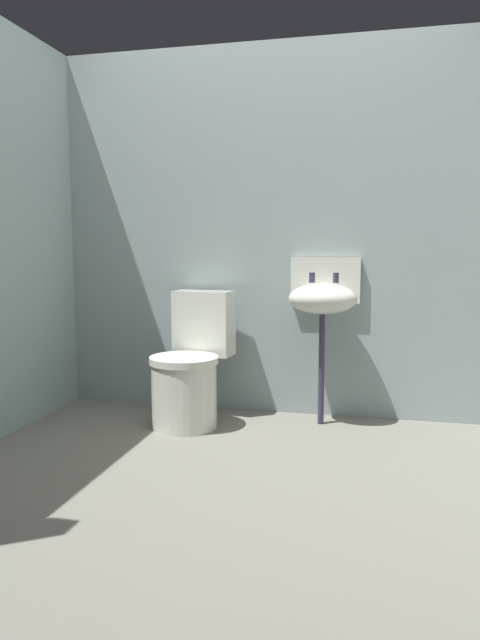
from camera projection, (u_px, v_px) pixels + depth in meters
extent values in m
cube|color=slate|center=(225.00, 493.00, 2.60)|extent=(3.13, 2.81, 0.08)
cube|color=#8C9C9B|center=(274.00, 233.00, 3.67)|extent=(3.13, 0.10, 2.28)
cylinder|color=silver|center=(184.00, 395.00, 3.41)|extent=(0.42, 0.42, 0.38)
cylinder|color=silver|center=(184.00, 360.00, 3.39)|extent=(0.44, 0.44, 0.04)
cube|color=silver|center=(204.00, 323.00, 3.65)|extent=(0.38, 0.22, 0.40)
cylinder|color=#342E47|center=(321.00, 369.00, 3.46)|extent=(0.04, 0.04, 0.66)
ellipsoid|color=silver|center=(323.00, 299.00, 3.41)|extent=(0.40, 0.32, 0.18)
cube|color=silver|center=(325.00, 280.00, 3.56)|extent=(0.42, 0.04, 0.28)
cylinder|color=#342E47|center=(312.00, 277.00, 3.47)|extent=(0.04, 0.04, 0.06)
cylinder|color=#342E47|center=(336.00, 278.00, 3.44)|extent=(0.04, 0.04, 0.06)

